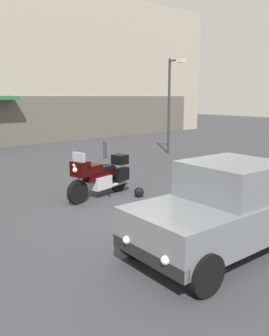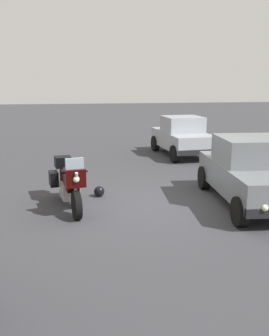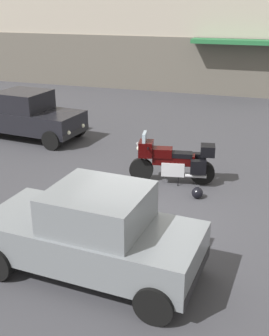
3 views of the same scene
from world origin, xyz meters
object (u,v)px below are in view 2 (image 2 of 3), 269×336
car_compact_side (182,136)px  car_wagon_end (251,172)px  helmet (99,191)px  motorcycle (69,182)px

car_compact_side → car_wagon_end: bearing=174.7°
helmet → car_compact_side: size_ratio=0.08×
helmet → car_wagon_end: (-1.15, -3.65, 0.67)m
helmet → motorcycle: bearing=136.6°
motorcycle → helmet: size_ratio=8.03×
car_compact_side → helmet: bearing=139.8°
motorcycle → car_compact_side: bearing=133.3°
motorcycle → car_compact_side: 7.45m
motorcycle → helmet: bearing=126.2°
helmet → car_compact_side: (5.21, -3.67, 0.63)m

